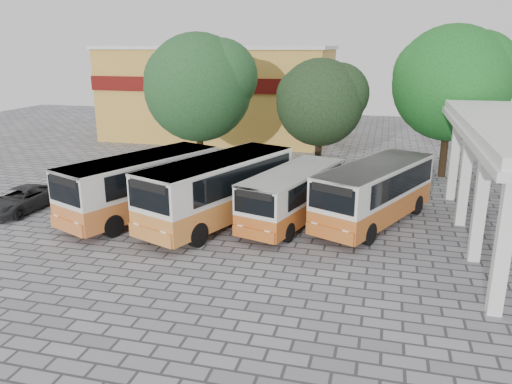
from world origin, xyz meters
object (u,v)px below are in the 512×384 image
(bus_centre_left, at_px, (219,187))
(bus_centre_right, at_px, (293,193))
(bus_far_left, at_px, (142,182))
(bus_far_right, at_px, (375,190))
(parked_car, at_px, (21,200))

(bus_centre_left, relative_size, bus_centre_right, 1.23)
(bus_far_left, relative_size, bus_far_right, 1.04)
(bus_far_left, height_order, bus_centre_left, bus_centre_left)
(bus_far_left, height_order, bus_far_right, bus_far_left)
(bus_far_right, distance_m, parked_car, 18.10)
(bus_far_right, xyz_separation_m, parked_car, (-17.87, -2.68, -1.08))
(bus_centre_right, bearing_deg, bus_centre_left, -148.88)
(bus_far_right, height_order, parked_car, bus_far_right)
(bus_centre_left, distance_m, bus_far_right, 7.49)
(bus_far_left, bearing_deg, parked_car, -149.62)
(bus_far_left, xyz_separation_m, parked_car, (-6.57, -0.84, -1.16))
(bus_centre_right, xyz_separation_m, bus_far_right, (3.83, 0.91, 0.18))
(bus_far_left, xyz_separation_m, bus_centre_right, (7.47, 0.93, -0.26))
(bus_far_right, bearing_deg, bus_far_left, -146.11)
(bus_centre_left, height_order, bus_centre_right, bus_centre_left)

